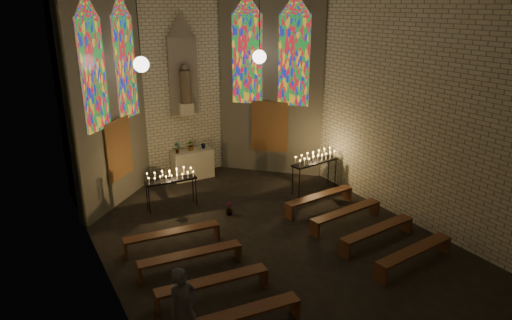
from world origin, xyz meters
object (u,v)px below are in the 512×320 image
(altar, at_px, (193,164))
(visitor, at_px, (183,309))
(votive_stand_left, at_px, (171,178))
(aisle_flower_pot, at_px, (229,209))
(votive_stand_right, at_px, (315,159))

(altar, xyz_separation_m, visitor, (-3.31, -7.71, 0.29))
(votive_stand_left, xyz_separation_m, visitor, (-1.83, -5.71, -0.16))
(altar, xyz_separation_m, aisle_flower_pot, (-0.22, -3.29, -0.31))
(aisle_flower_pot, xyz_separation_m, votive_stand_right, (3.22, 0.25, 0.89))
(votive_stand_left, distance_m, votive_stand_right, 4.60)
(aisle_flower_pot, height_order, votive_stand_right, votive_stand_right)
(votive_stand_left, height_order, votive_stand_right, votive_stand_right)
(votive_stand_left, bearing_deg, aisle_flower_pot, -42.65)
(altar, relative_size, visitor, 0.88)
(altar, height_order, aisle_flower_pot, altar)
(altar, height_order, votive_stand_right, votive_stand_right)
(aisle_flower_pot, distance_m, visitor, 5.42)
(aisle_flower_pot, bearing_deg, votive_stand_left, 134.26)
(altar, relative_size, aisle_flower_pot, 3.71)
(votive_stand_right, bearing_deg, aisle_flower_pot, 177.32)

